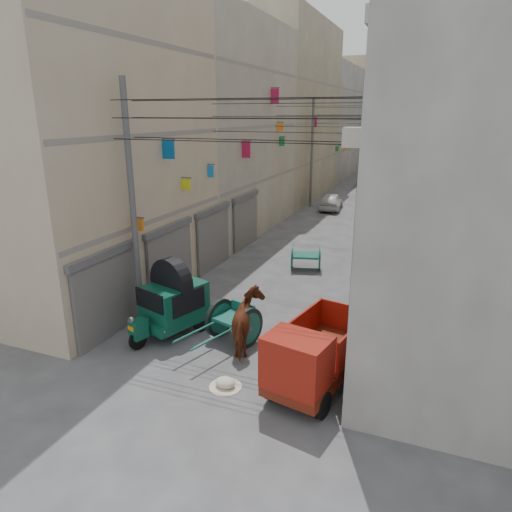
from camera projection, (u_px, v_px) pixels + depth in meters
The scene contains 18 objects.
ground at pixel (116, 469), 9.30m from camera, with size 140.00×140.00×0.00m, color #414143.
building_row_left at pixel (283, 119), 40.42m from camera, with size 8.00×62.00×14.00m.
building_row_right at pixel (482, 120), 34.76m from camera, with size 8.00×62.00×14.00m.
end_cap_building at pixel (406, 116), 65.81m from camera, with size 22.00×10.00×13.00m, color tan.
shutters_left at pixel (194, 247), 19.43m from camera, with size 0.18×14.40×2.88m.
signboards at pixel (342, 174), 27.46m from camera, with size 8.22×40.52×5.67m.
ac_units at pixel (378, 94), 12.57m from camera, with size 0.70×6.55×3.35m.
utility_poles at pixel (324, 173), 23.16m from camera, with size 7.40×22.20×8.00m.
overhead_cables at pixel (313, 117), 20.02m from camera, with size 7.40×22.52×1.12m.
auto_rickshaw at pixel (172, 300), 14.73m from camera, with size 2.13×2.89×1.96m.
tonga_cart at pixel (234, 322), 14.32m from camera, with size 1.85×3.01×1.27m.
mini_truck at pixel (311, 361), 11.54m from camera, with size 2.19×3.70×1.95m.
second_cart at pixel (306, 257), 20.95m from camera, with size 1.59×1.48×1.17m.
feed_sack at pixel (225, 382), 12.04m from camera, with size 0.54×0.44×0.27m, color beige.
horse at pixel (248, 322), 13.81m from camera, with size 0.95×2.08×1.76m, color maroon.
distant_car_white at pixel (331, 201), 34.08m from camera, with size 1.50×3.72×1.27m, color silver.
distant_car_grey at pixel (385, 192), 37.83m from camera, with size 1.37×3.94×1.30m, color slate.
distant_car_green at pixel (368, 179), 45.43m from camera, with size 1.85×4.54×1.32m, color #205F52.
Camera 1 is at (5.46, -5.96, 6.94)m, focal length 32.00 mm.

